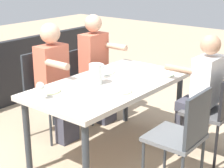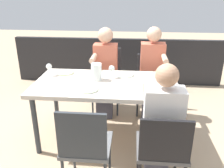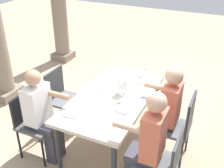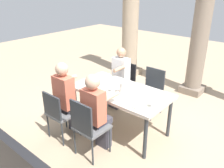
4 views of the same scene
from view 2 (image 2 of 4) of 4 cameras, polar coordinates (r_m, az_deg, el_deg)
The scene contains 25 objects.
ground_plane at distance 3.19m, azimuth -1.33°, elevation -12.70°, with size 16.00×16.00×0.00m, color tan.
dining_table at distance 2.85m, azimuth -1.45°, elevation -0.98°, with size 1.69×0.90×0.78m.
chair_west_north at distance 2.19m, azimuth 11.92°, elevation -14.78°, with size 0.44×0.44×0.88m.
chair_west_south at distance 3.71m, azimuth 9.18°, elevation 1.22°, with size 0.44×0.44×0.87m.
chair_mid_north at distance 2.20m, azimuth -6.42°, elevation -14.11°, with size 0.44×0.44×0.91m.
chair_mid_south at distance 3.72m, azimuth -1.26°, elevation 2.15°, with size 0.44×0.44×0.96m.
diner_woman_green at distance 3.47m, azimuth 9.61°, elevation 3.14°, with size 0.35×0.49×1.33m.
diner_man_white at distance 2.25m, azimuth 11.67°, elevation -9.16°, with size 0.35×0.49×1.26m.
diner_guest_third at distance 3.49m, azimuth -1.68°, elevation 3.46°, with size 0.35×0.50×1.31m.
patio_railing at distance 4.79m, azimuth 1.28°, elevation 5.52°, with size 4.09×0.10×0.90m, color black.
plate_0 at distance 2.56m, azimuth 9.87°, elevation -2.09°, with size 0.25×0.25×0.02m.
fork_0 at distance 2.58m, azimuth 13.19°, elevation -2.31°, with size 0.02×0.17×0.01m, color silver.
spoon_0 at distance 2.55m, azimuth 6.51°, elevation -2.10°, with size 0.02×0.17×0.01m, color silver.
plate_1 at distance 3.04m, azimuth 3.02°, elevation 2.21°, with size 0.23×0.23×0.02m.
wine_glass_1 at distance 2.92m, azimuth -0.08°, elevation 3.63°, with size 0.07×0.07×0.16m.
fork_1 at distance 3.04m, azimuth 5.85°, elevation 2.01°, with size 0.02×0.17×0.01m, color silver.
spoon_1 at distance 3.05m, azimuth 0.20°, elevation 2.20°, with size 0.02×0.17×0.01m, color silver.
plate_2 at distance 2.61m, azimuth -5.61°, elevation -1.34°, with size 0.21×0.21×0.02m.
fork_2 at distance 2.59m, azimuth -2.34°, elevation -1.59°, with size 0.02×0.17×0.01m, color silver.
spoon_2 at distance 2.64m, azimuth -8.80°, elevation -1.33°, with size 0.02×0.17×0.01m, color silver.
plate_3 at distance 3.17m, azimuth -11.20°, elevation 2.67°, with size 0.23×0.23×0.02m.
wine_glass_3 at distance 3.10m, azimuth -14.86°, elevation 3.97°, with size 0.07×0.07×0.16m.
fork_3 at distance 3.13m, azimuth -8.56°, elevation 2.50°, with size 0.02×0.17×0.01m, color silver.
spoon_3 at distance 3.22m, azimuth -13.77°, elevation 2.62°, with size 0.02×0.17×0.01m, color silver.
water_pitcher at distance 2.88m, azimuth -3.75°, elevation 2.73°, with size 0.13×0.13×0.20m.
Camera 2 is at (-0.31, 2.60, 1.83)m, focal length 38.21 mm.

